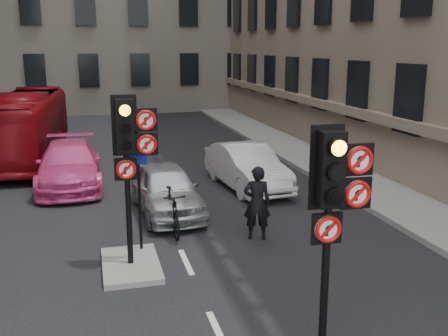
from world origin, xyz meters
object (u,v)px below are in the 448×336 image
car_silver (166,189)px  bus_red (26,126)px  signal_far (130,144)px  info_sign (139,186)px  car_pink (69,165)px  motorcycle (172,211)px  motorcyclist (257,203)px  car_white (247,167)px  signal_near (335,194)px

car_silver → bus_red: bus_red is taller
signal_far → info_sign: bearing=73.8°
car_pink → bus_red: bus_red is taller
bus_red → motorcycle: (4.50, -10.38, -0.82)m
bus_red → car_pink: bearing=-66.3°
signal_far → motorcyclist: bearing=18.2°
motorcyclist → motorcycle: bearing=-10.3°
car_white → bus_red: (-7.58, 6.72, 0.66)m
signal_far → motorcyclist: 3.69m
car_pink → motorcyclist: (4.60, -6.28, 0.18)m
signal_near → info_sign: 5.39m
info_sign → motorcyclist: bearing=7.9°
motorcyclist → info_sign: size_ratio=0.80×
bus_red → car_white: bearing=-38.2°
signal_far → car_pink: size_ratio=0.71×
motorcycle → info_sign: size_ratio=0.82×
motorcyclist → info_sign: info_sign is taller
signal_far → motorcycle: bearing=60.1°
signal_near → car_white: signal_near is taller
bus_red → motorcyclist: bearing=-56.9°
signal_near → car_silver: 7.94m
car_pink → motorcycle: (2.64, -5.36, -0.17)m
motorcyclist → signal_far: bearing=33.2°
signal_far → info_sign: 1.33m
motorcycle → motorcyclist: size_ratio=1.03×
signal_near → car_white: 9.89m
signal_far → bus_red: 12.84m
car_silver → motorcyclist: (1.85, -2.58, 0.22)m
signal_far → bus_red: (-3.39, 12.31, -1.31)m
signal_near → car_pink: signal_near is taller
signal_near → signal_far: bearing=123.0°
signal_near → car_silver: (-1.39, 7.59, -1.89)m
signal_far → car_silver: signal_far is taller
signal_far → car_pink: (-1.53, 7.29, -1.97)m
info_sign → motorcycle: bearing=55.6°
car_pink → motorcyclist: size_ratio=2.76×
signal_near → info_sign: size_ratio=1.55×
signal_near → motorcyclist: bearing=84.7°
car_white → motorcyclist: 4.72m
signal_far → bus_red: signal_far is taller
bus_red → signal_far: bearing=-71.2°
signal_far → car_white: (4.19, 5.59, -1.98)m
bus_red → motorcyclist: 13.02m
motorcyclist → car_pink: bearing=-38.8°
car_white → car_pink: size_ratio=0.87×
signal_far → bus_red: bearing=105.4°
car_silver → bus_red: size_ratio=0.41×
car_silver → motorcyclist: 3.19m
signal_near → car_white: size_ratio=0.81×
car_white → motorcycle: (-3.08, -3.66, -0.16)m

